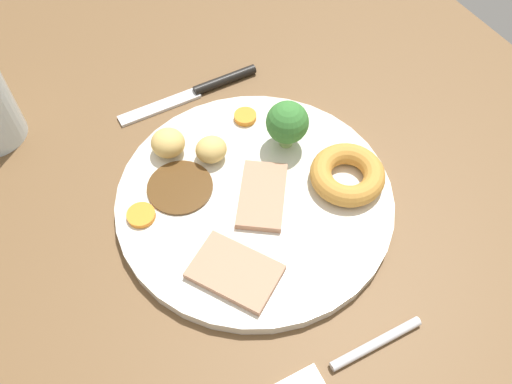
# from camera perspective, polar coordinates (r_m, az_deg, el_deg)

# --- Properties ---
(dining_table) EXTENTS (1.20, 0.84, 0.04)m
(dining_table) POSITION_cam_1_polar(r_m,az_deg,el_deg) (0.60, 0.83, -1.65)
(dining_table) COLOR brown
(dining_table) RESTS_ON ground
(dinner_plate) EXTENTS (0.30, 0.30, 0.01)m
(dinner_plate) POSITION_cam_1_polar(r_m,az_deg,el_deg) (0.58, -0.00, -0.97)
(dinner_plate) COLOR silver
(dinner_plate) RESTS_ON dining_table
(gravy_pool) EXTENTS (0.07, 0.07, 0.00)m
(gravy_pool) POSITION_cam_1_polar(r_m,az_deg,el_deg) (0.58, -8.05, 0.51)
(gravy_pool) COLOR #563819
(gravy_pool) RESTS_ON dinner_plate
(meat_slice_main) EXTENTS (0.10, 0.09, 0.01)m
(meat_slice_main) POSITION_cam_1_polar(r_m,az_deg,el_deg) (0.57, 0.67, -0.34)
(meat_slice_main) COLOR tan
(meat_slice_main) RESTS_ON dinner_plate
(meat_slice_under) EXTENTS (0.10, 0.09, 0.01)m
(meat_slice_under) POSITION_cam_1_polar(r_m,az_deg,el_deg) (0.52, -2.24, -8.43)
(meat_slice_under) COLOR tan
(meat_slice_under) RESTS_ON dinner_plate
(yorkshire_pudding) EXTENTS (0.08, 0.08, 0.02)m
(yorkshire_pudding) POSITION_cam_1_polar(r_m,az_deg,el_deg) (0.58, 9.66, 1.84)
(yorkshire_pudding) COLOR #C68938
(yorkshire_pudding) RESTS_ON dinner_plate
(roast_potato_left) EXTENTS (0.04, 0.04, 0.03)m
(roast_potato_left) POSITION_cam_1_polar(r_m,az_deg,el_deg) (0.59, -4.77, 4.52)
(roast_potato_left) COLOR #D8B260
(roast_potato_left) RESTS_ON dinner_plate
(roast_potato_right) EXTENTS (0.05, 0.05, 0.03)m
(roast_potato_right) POSITION_cam_1_polar(r_m,az_deg,el_deg) (0.60, -9.30, 5.16)
(roast_potato_right) COLOR #D8B260
(roast_potato_right) RESTS_ON dinner_plate
(carrot_coin_front) EXTENTS (0.03, 0.03, 0.01)m
(carrot_coin_front) POSITION_cam_1_polar(r_m,az_deg,el_deg) (0.57, -12.07, -2.42)
(carrot_coin_front) COLOR orange
(carrot_coin_front) RESTS_ON dinner_plate
(carrot_coin_back) EXTENTS (0.03, 0.03, 0.01)m
(carrot_coin_back) POSITION_cam_1_polar(r_m,az_deg,el_deg) (0.64, -1.15, 7.98)
(carrot_coin_back) COLOR orange
(carrot_coin_back) RESTS_ON dinner_plate
(broccoli_floret) EXTENTS (0.05, 0.05, 0.06)m
(broccoli_floret) POSITION_cam_1_polar(r_m,az_deg,el_deg) (0.59, 3.34, 7.31)
(broccoli_floret) COLOR #8CB766
(broccoli_floret) RESTS_ON dinner_plate
(fork) EXTENTS (0.02, 0.15, 0.01)m
(fork) POSITION_cam_1_polar(r_m,az_deg,el_deg) (0.51, 9.34, -17.21)
(fork) COLOR silver
(fork) RESTS_ON dining_table
(knife) EXTENTS (0.02, 0.19, 0.01)m
(knife) POSITION_cam_1_polar(r_m,az_deg,el_deg) (0.69, -5.80, 10.75)
(knife) COLOR black
(knife) RESTS_ON dining_table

